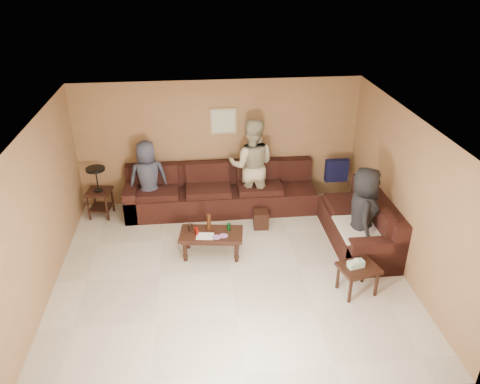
{
  "coord_description": "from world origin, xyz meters",
  "views": [
    {
      "loc": [
        -0.48,
        -6.1,
        4.65
      ],
      "look_at": [
        0.25,
        0.85,
        1.0
      ],
      "focal_mm": 35.0,
      "sensor_mm": 36.0,
      "label": 1
    }
  ],
  "objects_px": {
    "person_left": "(148,179)",
    "person_middle": "(252,166)",
    "person_right": "(362,214)",
    "end_table_left": "(99,191)",
    "sectional_sofa": "(266,206)",
    "side_table_right": "(358,270)",
    "waste_bin": "(261,219)",
    "coffee_table": "(211,236)"
  },
  "relations": [
    {
      "from": "coffee_table",
      "to": "end_table_left",
      "type": "xyz_separation_m",
      "value": [
        -2.07,
        1.54,
        0.16
      ]
    },
    {
      "from": "person_left",
      "to": "person_middle",
      "type": "bearing_deg",
      "value": 170.63
    },
    {
      "from": "sectional_sofa",
      "to": "side_table_right",
      "type": "bearing_deg",
      "value": -64.81
    },
    {
      "from": "sectional_sofa",
      "to": "waste_bin",
      "type": "height_order",
      "value": "sectional_sofa"
    },
    {
      "from": "end_table_left",
      "to": "person_middle",
      "type": "distance_m",
      "value": 2.97
    },
    {
      "from": "coffee_table",
      "to": "side_table_right",
      "type": "bearing_deg",
      "value": -29.62
    },
    {
      "from": "sectional_sofa",
      "to": "person_right",
      "type": "distance_m",
      "value": 1.95
    },
    {
      "from": "end_table_left",
      "to": "waste_bin",
      "type": "distance_m",
      "value": 3.14
    },
    {
      "from": "coffee_table",
      "to": "person_left",
      "type": "xyz_separation_m",
      "value": [
        -1.11,
        1.5,
        0.39
      ]
    },
    {
      "from": "coffee_table",
      "to": "waste_bin",
      "type": "relative_size",
      "value": 3.38
    },
    {
      "from": "sectional_sofa",
      "to": "person_right",
      "type": "bearing_deg",
      "value": -43.55
    },
    {
      "from": "coffee_table",
      "to": "person_right",
      "type": "bearing_deg",
      "value": -6.97
    },
    {
      "from": "sectional_sofa",
      "to": "person_left",
      "type": "xyz_separation_m",
      "value": [
        -2.19,
        0.5,
        0.43
      ]
    },
    {
      "from": "side_table_right",
      "to": "person_right",
      "type": "bearing_deg",
      "value": 70.02
    },
    {
      "from": "person_left",
      "to": "person_middle",
      "type": "xyz_separation_m",
      "value": [
        1.98,
        0.03,
        0.17
      ]
    },
    {
      "from": "person_left",
      "to": "person_middle",
      "type": "height_order",
      "value": "person_middle"
    },
    {
      "from": "coffee_table",
      "to": "waste_bin",
      "type": "xyz_separation_m",
      "value": [
        0.96,
        0.79,
        -0.21
      ]
    },
    {
      "from": "side_table_right",
      "to": "person_left",
      "type": "distance_m",
      "value": 4.24
    },
    {
      "from": "waste_bin",
      "to": "person_middle",
      "type": "bearing_deg",
      "value": 96.54
    },
    {
      "from": "end_table_left",
      "to": "person_middle",
      "type": "height_order",
      "value": "person_middle"
    },
    {
      "from": "sectional_sofa",
      "to": "waste_bin",
      "type": "bearing_deg",
      "value": -120.97
    },
    {
      "from": "sectional_sofa",
      "to": "person_middle",
      "type": "xyz_separation_m",
      "value": [
        -0.21,
        0.53,
        0.61
      ]
    },
    {
      "from": "person_middle",
      "to": "side_table_right",
      "type": "bearing_deg",
      "value": 125.15
    },
    {
      "from": "coffee_table",
      "to": "side_table_right",
      "type": "relative_size",
      "value": 1.69
    },
    {
      "from": "sectional_sofa",
      "to": "side_table_right",
      "type": "distance_m",
      "value": 2.44
    },
    {
      "from": "end_table_left",
      "to": "side_table_right",
      "type": "relative_size",
      "value": 1.56
    },
    {
      "from": "waste_bin",
      "to": "person_right",
      "type": "relative_size",
      "value": 0.2
    },
    {
      "from": "end_table_left",
      "to": "side_table_right",
      "type": "height_order",
      "value": "end_table_left"
    },
    {
      "from": "person_right",
      "to": "waste_bin",
      "type": "bearing_deg",
      "value": 67.03
    },
    {
      "from": "person_left",
      "to": "sectional_sofa",
      "type": "bearing_deg",
      "value": 156.89
    },
    {
      "from": "end_table_left",
      "to": "person_left",
      "type": "xyz_separation_m",
      "value": [
        0.96,
        -0.04,
        0.23
      ]
    },
    {
      "from": "side_table_right",
      "to": "person_right",
      "type": "height_order",
      "value": "person_right"
    },
    {
      "from": "person_left",
      "to": "person_right",
      "type": "relative_size",
      "value": 0.93
    },
    {
      "from": "person_left",
      "to": "coffee_table",
      "type": "bearing_deg",
      "value": 116.18
    },
    {
      "from": "waste_bin",
      "to": "person_left",
      "type": "relative_size",
      "value": 0.22
    },
    {
      "from": "person_right",
      "to": "end_table_left",
      "type": "bearing_deg",
      "value": 81.0
    },
    {
      "from": "person_middle",
      "to": "waste_bin",
      "type": "bearing_deg",
      "value": 107.17
    },
    {
      "from": "sectional_sofa",
      "to": "person_left",
      "type": "relative_size",
      "value": 3.06
    },
    {
      "from": "person_left",
      "to": "person_right",
      "type": "height_order",
      "value": "person_right"
    },
    {
      "from": "sectional_sofa",
      "to": "coffee_table",
      "type": "bearing_deg",
      "value": -137.28
    },
    {
      "from": "end_table_left",
      "to": "side_table_right",
      "type": "bearing_deg",
      "value": -33.26
    },
    {
      "from": "sectional_sofa",
      "to": "end_table_left",
      "type": "xyz_separation_m",
      "value": [
        -3.15,
        0.54,
        0.21
      ]
    }
  ]
}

